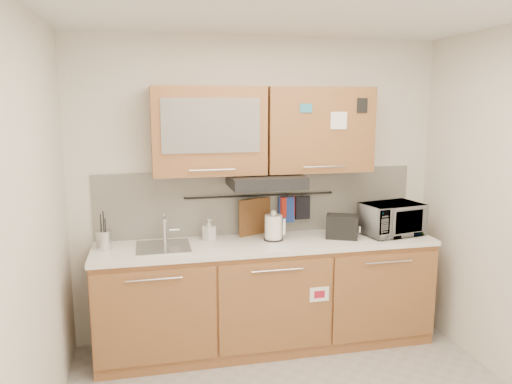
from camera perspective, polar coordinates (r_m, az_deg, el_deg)
name	(u,v)px	position (r m, az deg, el deg)	size (l,w,h in m)	color
ceiling	(321,0)	(2.90, 7.48, 20.94)	(3.20, 3.20, 0.00)	white
wall_back	(259,190)	(4.36, 0.36, 0.23)	(3.20, 3.20, 0.00)	silver
wall_left	(22,251)	(2.86, -25.13, -6.09)	(3.00, 3.00, 0.00)	silver
base_cabinet	(267,300)	(4.32, 1.28, -12.23)	(2.80, 0.64, 0.88)	#AC6C3D
countertop	(267,244)	(4.16, 1.31, -5.93)	(2.82, 0.62, 0.04)	white
backsplash	(259,201)	(4.37, 0.39, -1.09)	(2.80, 0.02, 0.56)	silver
upper_cabinets	(263,130)	(4.13, 0.85, 7.09)	(1.82, 0.37, 0.70)	#AC6C3D
range_hood	(266,181)	(4.10, 1.14, 1.29)	(0.60, 0.46, 0.10)	black
sink	(163,247)	(4.06, -10.54, -6.16)	(0.42, 0.40, 0.26)	silver
utensil_rail	(260,195)	(4.32, 0.51, -0.40)	(0.02, 0.02, 1.30)	black
utensil_crock	(104,240)	(4.09, -16.96, -5.23)	(0.15, 0.15, 0.30)	silver
kettle	(274,228)	(4.17, 2.02, -4.15)	(0.19, 0.19, 0.26)	white
toaster	(342,226)	(4.29, 9.81, -3.89)	(0.31, 0.25, 0.20)	black
microwave	(392,219)	(4.49, 15.24, -3.00)	(0.50, 0.34, 0.28)	#999999
soap_bottle	(209,230)	(4.18, -5.38, -4.31)	(0.08, 0.08, 0.18)	#999999
cutting_board	(256,222)	(4.35, 0.05, -3.49)	(0.35, 0.03, 0.43)	brown
oven_mitt	(286,210)	(4.39, 3.48, -2.02)	(0.14, 0.03, 0.23)	navy
dark_pouch	(303,208)	(4.43, 5.34, -1.79)	(0.13, 0.04, 0.20)	black
pot_holder	(288,207)	(4.39, 3.68, -1.70)	(0.14, 0.02, 0.18)	#B02617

